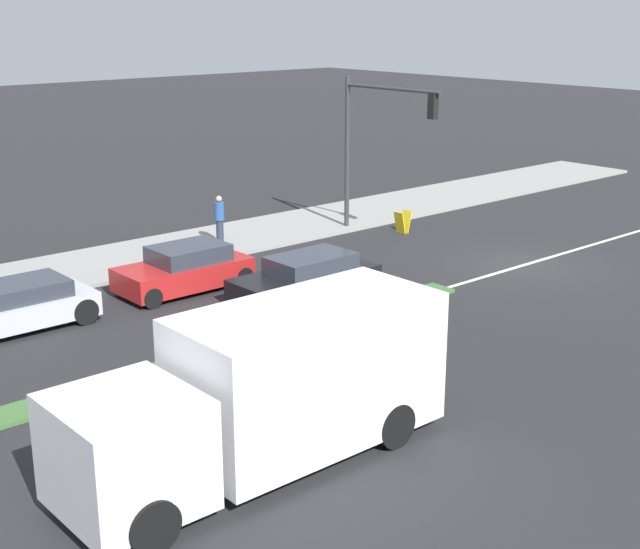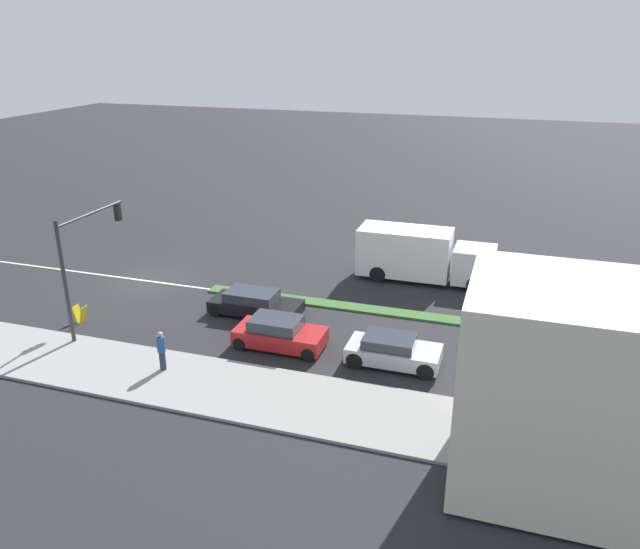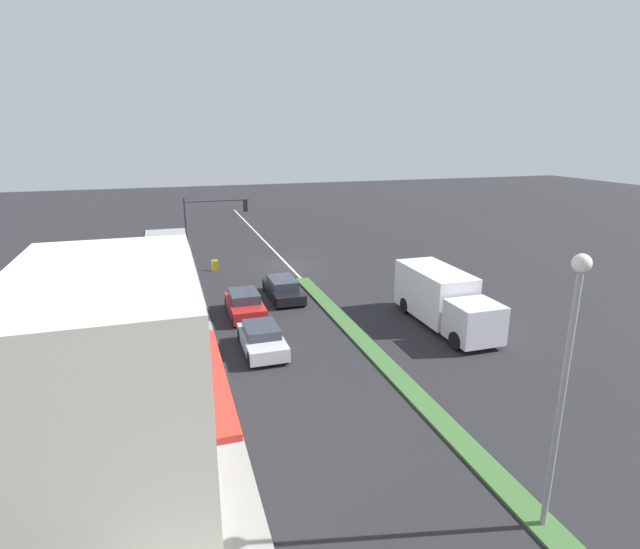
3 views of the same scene
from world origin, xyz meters
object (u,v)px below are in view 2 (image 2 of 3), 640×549
object	(u,v)px
warning_aframe_sign	(81,314)
hatchback_red	(279,333)
traffic_signal_main	(83,251)
sedan_silver	(393,351)
suv_black	(255,303)
pedestrian	(162,350)
delivery_truck	(420,255)

from	to	relation	value
warning_aframe_sign	hatchback_red	size ratio (longest dim) A/B	0.21
traffic_signal_main	sedan_silver	xyz separation A→B (m)	(-1.12, 13.97, -3.28)
sedan_silver	warning_aframe_sign	bearing A→B (deg)	-87.56
warning_aframe_sign	suv_black	size ratio (longest dim) A/B	0.19
traffic_signal_main	warning_aframe_sign	size ratio (longest dim) A/B	6.69
hatchback_red	traffic_signal_main	bearing A→B (deg)	-82.79
sedan_silver	hatchback_red	bearing A→B (deg)	-90.00
warning_aframe_sign	hatchback_red	xyz separation A→B (m)	(-0.64, 9.97, 0.22)
pedestrian	sedan_silver	bearing A→B (deg)	111.94
hatchback_red	suv_black	bearing A→B (deg)	-139.50
sedan_silver	hatchback_red	size ratio (longest dim) A/B	0.98
traffic_signal_main	suv_black	xyz separation A→B (m)	(-3.92, 6.50, -3.31)
sedan_silver	delivery_truck	bearing A→B (deg)	-176.80
warning_aframe_sign	pedestrian	bearing A→B (deg)	65.08
pedestrian	sedan_silver	size ratio (longest dim) A/B	0.44
hatchback_red	suv_black	size ratio (longest dim) A/B	0.88
pedestrian	delivery_truck	size ratio (longest dim) A/B	0.23
warning_aframe_sign	delivery_truck	bearing A→B (deg)	126.27
warning_aframe_sign	suv_black	world-z (taller)	suv_black
traffic_signal_main	suv_black	world-z (taller)	traffic_signal_main
traffic_signal_main	delivery_truck	distance (m)	17.60
delivery_truck	hatchback_red	distance (m)	11.01
delivery_truck	sedan_silver	size ratio (longest dim) A/B	1.94
pedestrian	suv_black	xyz separation A→B (m)	(-6.35, 1.33, -0.43)
pedestrian	suv_black	bearing A→B (deg)	168.20
traffic_signal_main	hatchback_red	xyz separation A→B (m)	(-1.12, 8.89, -3.25)
traffic_signal_main	sedan_silver	distance (m)	14.40
traffic_signal_main	delivery_truck	xyz separation A→B (m)	(-11.12, 13.42, -2.43)
suv_black	sedan_silver	bearing A→B (deg)	69.47
traffic_signal_main	suv_black	size ratio (longest dim) A/B	1.24
warning_aframe_sign	sedan_silver	distance (m)	15.07
traffic_signal_main	delivery_truck	bearing A→B (deg)	129.66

